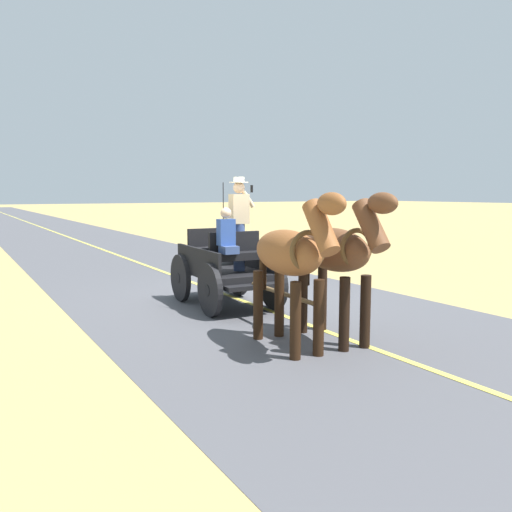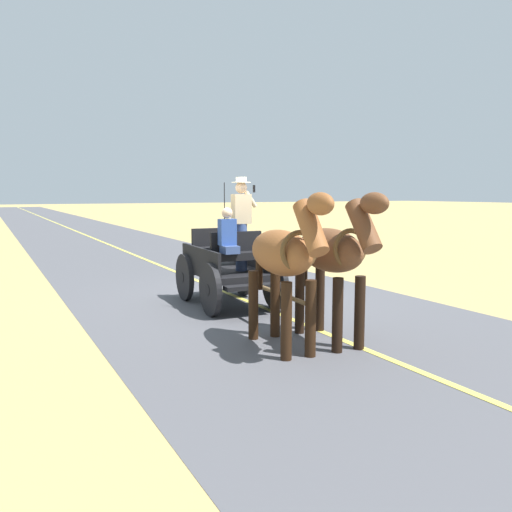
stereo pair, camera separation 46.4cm
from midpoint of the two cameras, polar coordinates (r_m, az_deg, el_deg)
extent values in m
plane|color=tan|center=(10.86, -0.21, -4.79)|extent=(200.00, 200.00, 0.00)
cube|color=#4C4C51|center=(10.86, -0.21, -4.77)|extent=(6.67, 160.00, 0.01)
cube|color=#DBCC4C|center=(10.86, -0.21, -4.75)|extent=(0.12, 160.00, 0.00)
cube|color=black|center=(10.28, -1.80, -1.72)|extent=(1.30, 2.25, 0.12)
cube|color=black|center=(10.48, 1.06, -0.01)|extent=(0.16, 2.09, 0.44)
cube|color=black|center=(10.03, -4.80, -0.34)|extent=(0.16, 2.09, 0.44)
cube|color=black|center=(9.20, 1.19, -3.38)|extent=(1.09, 0.29, 0.08)
cube|color=black|center=(11.41, -4.17, -1.79)|extent=(0.73, 0.23, 0.06)
cube|color=black|center=(9.68, -0.40, 0.01)|extent=(1.04, 0.41, 0.14)
cube|color=black|center=(9.82, -0.84, 1.40)|extent=(1.02, 0.13, 0.44)
cube|color=black|center=(10.69, -2.85, 0.65)|extent=(1.04, 0.41, 0.14)
cube|color=black|center=(10.83, -3.22, 1.90)|extent=(1.02, 0.13, 0.44)
cylinder|color=black|center=(9.90, 3.43, -3.12)|extent=(0.14, 0.96, 0.96)
cylinder|color=black|center=(9.90, 3.43, -3.12)|extent=(0.13, 0.22, 0.21)
cylinder|color=black|center=(9.37, -3.61, -3.70)|extent=(0.14, 0.96, 0.96)
cylinder|color=black|center=(9.37, -3.61, -3.70)|extent=(0.13, 0.22, 0.21)
cylinder|color=black|center=(11.26, -0.29, -1.89)|extent=(0.14, 0.96, 0.96)
cylinder|color=black|center=(11.26, -0.29, -1.89)|extent=(0.13, 0.22, 0.21)
cylinder|color=black|center=(10.79, -6.58, -2.32)|extent=(0.14, 0.96, 0.96)
cylinder|color=black|center=(10.79, -6.58, -2.32)|extent=(0.13, 0.22, 0.21)
cylinder|color=brown|center=(8.34, 4.17, -4.12)|extent=(0.16, 2.00, 0.07)
cylinder|color=black|center=(9.50, -2.06, 4.11)|extent=(0.02, 0.02, 1.30)
cylinder|color=#384C7F|center=(9.98, -0.27, 0.97)|extent=(0.22, 0.22, 0.90)
cube|color=tan|center=(9.93, -0.28, 5.16)|extent=(0.35, 0.24, 0.56)
sphere|color=beige|center=(9.92, -0.28, 7.47)|extent=(0.22, 0.22, 0.22)
cylinder|color=beige|center=(9.93, -0.28, 8.05)|extent=(0.36, 0.36, 0.01)
cylinder|color=beige|center=(9.93, -0.28, 8.34)|extent=(0.20, 0.20, 0.10)
cylinder|color=tan|center=(9.96, 0.77, 6.20)|extent=(0.26, 0.09, 0.32)
cube|color=black|center=(9.97, 1.13, 7.35)|extent=(0.02, 0.07, 0.14)
cube|color=#384C7F|center=(9.46, -1.48, 0.70)|extent=(0.29, 0.33, 0.14)
cube|color=#2D4C99|center=(9.54, -1.77, 2.62)|extent=(0.31, 0.21, 0.48)
sphere|color=beige|center=(9.52, -1.78, 4.72)|extent=(0.20, 0.20, 0.20)
ellipsoid|color=brown|center=(7.76, 9.67, 0.65)|extent=(0.66, 1.59, 0.64)
cylinder|color=black|center=(7.57, 12.98, -6.09)|extent=(0.15, 0.15, 1.05)
cylinder|color=black|center=(7.36, 10.69, -6.40)|extent=(0.15, 0.15, 1.05)
cylinder|color=black|center=(8.44, 8.55, -4.63)|extent=(0.15, 0.15, 1.05)
cylinder|color=black|center=(8.26, 6.41, -4.86)|extent=(0.15, 0.15, 1.05)
cylinder|color=brown|center=(7.04, 13.51, 3.19)|extent=(0.30, 0.66, 0.73)
ellipsoid|color=brown|center=(6.86, 14.69, 5.59)|extent=(0.26, 0.55, 0.28)
cube|color=black|center=(7.06, 13.42, 3.50)|extent=(0.09, 0.51, 0.56)
cylinder|color=black|center=(8.42, 6.86, -0.88)|extent=(0.11, 0.11, 0.70)
torus|color=brown|center=(7.31, 12.03, 0.84)|extent=(0.55, 0.11, 0.55)
ellipsoid|color=brown|center=(7.34, 4.52, 0.37)|extent=(0.66, 1.59, 0.64)
cylinder|color=black|center=(7.11, 7.85, -6.81)|extent=(0.15, 0.15, 1.05)
cylinder|color=black|center=(6.93, 5.26, -7.13)|extent=(0.15, 0.15, 1.05)
cylinder|color=black|center=(8.04, 3.77, -5.16)|extent=(0.15, 0.15, 1.05)
cylinder|color=black|center=(7.88, 1.41, -5.39)|extent=(0.15, 0.15, 1.05)
cylinder|color=brown|center=(6.58, 8.02, 3.07)|extent=(0.30, 0.66, 0.73)
ellipsoid|color=brown|center=(6.38, 9.11, 5.65)|extent=(0.26, 0.55, 0.28)
cube|color=black|center=(6.59, 7.94, 3.39)|extent=(0.09, 0.51, 0.56)
cylinder|color=black|center=(8.03, 2.00, -1.22)|extent=(0.11, 0.11, 0.70)
torus|color=brown|center=(6.86, 6.68, 0.56)|extent=(0.55, 0.11, 0.55)
camera|label=1|loc=(0.23, -88.55, 0.18)|focal=36.64mm
camera|label=2|loc=(0.23, 91.45, -0.18)|focal=36.64mm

